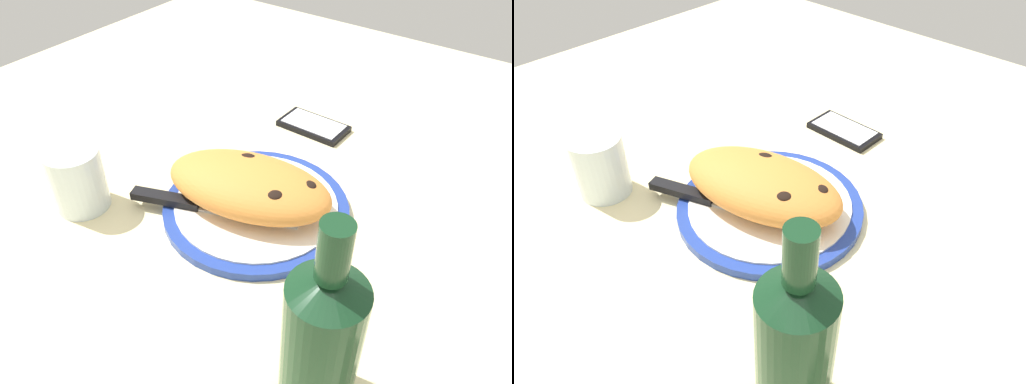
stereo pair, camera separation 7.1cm
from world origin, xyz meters
The scene contains 8 objects.
ground_plane centered at (0.00, 0.00, -1.50)cm, with size 150.00×150.00×3.00cm, color beige.
plate centered at (0.00, 0.00, 0.77)cm, with size 27.34×27.34×1.61cm.
calzone centered at (0.85, 0.64, 4.83)cm, with size 26.82×18.16×6.41cm.
fork centered at (2.10, -6.84, 1.81)cm, with size 16.22×3.86×0.40cm.
knife centered at (7.63, 6.41, 2.10)cm, with size 24.00×10.56×1.20cm.
smartphone centered at (4.93, -24.70, 0.56)cm, with size 12.31×6.82×1.16cm.
water_glass centered at (21.72, 14.06, 4.17)cm, with size 7.86×7.86×9.71cm.
wine_bottle centered at (-21.62, 19.42, 9.63)cm, with size 7.47×7.47×23.94cm.
Camera 2 is at (-37.67, 39.66, 48.67)cm, focal length 34.57 mm.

